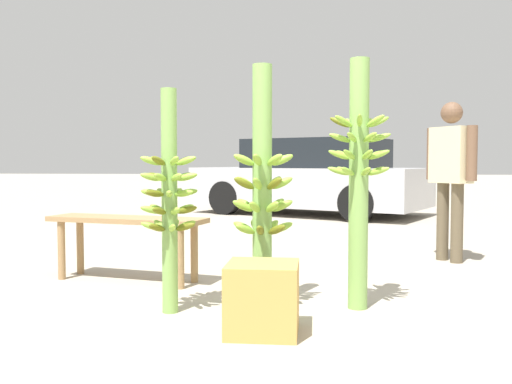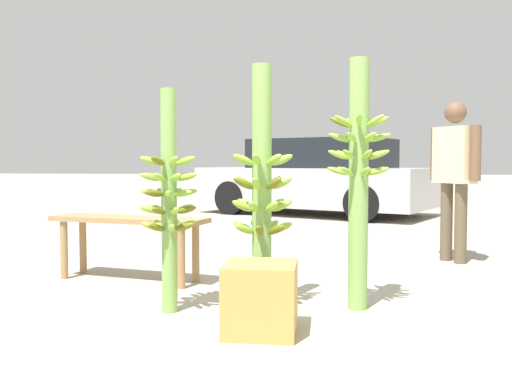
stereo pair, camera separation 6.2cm
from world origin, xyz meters
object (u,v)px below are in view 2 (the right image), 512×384
object	(u,v)px
banana_stalk_right	(359,178)
parked_car	(317,178)
banana_stalk_left	(169,198)
vendor_person	(454,167)
market_bench	(129,228)
banana_stalk_center	(262,189)
produce_crate	(261,298)

from	to	relation	value
banana_stalk_right	parked_car	world-z (taller)	banana_stalk_right
banana_stalk_left	banana_stalk_right	size ratio (longest dim) A/B	0.87
banana_stalk_left	vendor_person	size ratio (longest dim) A/B	0.93
vendor_person	market_bench	xyz separation A→B (m)	(-2.80, -1.21, -0.48)
vendor_person	banana_stalk_left	bearing A→B (deg)	101.39
banana_stalk_center	produce_crate	world-z (taller)	banana_stalk_center
vendor_person	market_bench	distance (m)	3.09
banana_stalk_left	banana_stalk_right	world-z (taller)	banana_stalk_right
market_bench	vendor_person	bearing A→B (deg)	36.23
banana_stalk_center	parked_car	distance (m)	6.76
banana_stalk_left	produce_crate	bearing A→B (deg)	-31.28
banana_stalk_left	banana_stalk_center	size ratio (longest dim) A/B	0.89
banana_stalk_right	produce_crate	distance (m)	1.06
banana_stalk_left	banana_stalk_center	distance (m)	0.60
vendor_person	banana_stalk_center	bearing A→B (deg)	107.50
parked_car	banana_stalk_left	bearing A→B (deg)	-161.07
banana_stalk_left	produce_crate	size ratio (longest dim) A/B	3.58
banana_stalk_center	banana_stalk_right	distance (m)	0.63
banana_stalk_left	market_bench	world-z (taller)	banana_stalk_left
banana_stalk_left	banana_stalk_right	bearing A→B (deg)	10.62
banana_stalk_center	vendor_person	xyz separation A→B (m)	(1.64, 1.94, 0.13)
produce_crate	banana_stalk_left	bearing A→B (deg)	148.72
parked_car	produce_crate	bearing A→B (deg)	-155.82
banana_stalk_right	parked_car	xyz separation A→B (m)	(-0.36, 6.71, -0.20)
vendor_person	market_bench	size ratio (longest dim) A/B	1.13
banana_stalk_center	parked_car	size ratio (longest dim) A/B	0.35
banana_stalk_right	vendor_person	size ratio (longest dim) A/B	1.06
produce_crate	vendor_person	bearing A→B (deg)	57.64
banana_stalk_center	banana_stalk_right	world-z (taller)	banana_stalk_right
banana_stalk_right	vendor_person	distance (m)	2.15
banana_stalk_left	banana_stalk_right	xyz separation A→B (m)	(1.20, 0.22, 0.13)
vendor_person	parked_car	size ratio (longest dim) A/B	0.34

